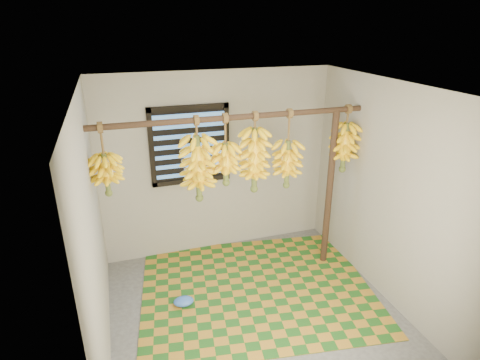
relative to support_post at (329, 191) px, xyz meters
name	(u,v)px	position (x,y,z in m)	size (l,w,h in m)	color
floor	(256,314)	(-1.20, -0.70, -1.00)	(3.00, 3.00, 0.01)	#494949
ceiling	(260,89)	(-1.20, -0.70, 1.40)	(3.00, 3.00, 0.01)	silver
wall_back	(217,164)	(-1.20, 0.80, 0.20)	(3.00, 0.01, 2.40)	gray
wall_left	(93,239)	(-2.71, -0.70, 0.20)	(0.01, 3.00, 2.40)	gray
wall_right	(389,195)	(0.30, -0.70, 0.20)	(0.01, 3.00, 2.40)	gray
window	(190,145)	(-1.55, 0.78, 0.50)	(1.00, 0.04, 1.00)	black
hanging_pole	(236,117)	(-1.20, 0.00, 1.00)	(0.06, 0.06, 3.00)	#3C2719
support_post	(329,191)	(0.00, 0.00, 0.00)	(0.08, 0.08, 2.00)	#3C2719
woven_mat	(257,288)	(-1.04, -0.29, -0.99)	(2.64, 2.11, 0.01)	#1D5318
plastic_bag	(184,301)	(-1.91, -0.32, -0.94)	(0.23, 0.16, 0.09)	blue
banana_bunch_a	(106,175)	(-2.55, 0.00, 0.52)	(0.33, 0.33, 0.75)	brown
banana_bunch_b	(198,169)	(-1.62, 0.00, 0.48)	(0.38, 0.38, 0.94)	brown
banana_bunch_c	(226,164)	(-1.31, 0.00, 0.50)	(0.31, 0.31, 0.79)	brown
banana_bunch_d	(254,160)	(-0.98, 0.00, 0.50)	(0.33, 0.33, 0.91)	brown
banana_bunch_e	(287,164)	(-0.58, 0.00, 0.41)	(0.34, 0.34, 0.92)	brown
banana_bunch_f	(344,147)	(0.15, 0.00, 0.54)	(0.33, 0.33, 0.80)	brown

